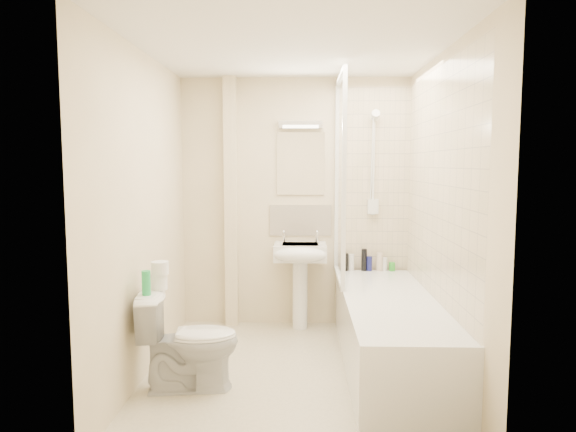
{
  "coord_description": "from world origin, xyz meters",
  "views": [
    {
      "loc": [
        0.07,
        -3.74,
        1.58
      ],
      "look_at": [
        -0.04,
        0.2,
        1.18
      ],
      "focal_mm": 32.0,
      "sensor_mm": 36.0,
      "label": 1
    }
  ],
  "objects": [
    {
      "name": "floor",
      "position": [
        0.0,
        0.0,
        0.0
      ],
      "size": [
        2.5,
        2.5,
        0.0
      ],
      "primitive_type": "plane",
      "color": "beige",
      "rests_on": "ground"
    },
    {
      "name": "wall_back",
      "position": [
        0.0,
        1.25,
        1.2
      ],
      "size": [
        2.2,
        0.02,
        2.4
      ],
      "primitive_type": "cube",
      "color": "beige",
      "rests_on": "ground"
    },
    {
      "name": "wall_left",
      "position": [
        -1.1,
        0.0,
        1.2
      ],
      "size": [
        0.02,
        2.5,
        2.4
      ],
      "primitive_type": "cube",
      "color": "beige",
      "rests_on": "ground"
    },
    {
      "name": "wall_right",
      "position": [
        1.1,
        0.0,
        1.2
      ],
      "size": [
        0.02,
        2.5,
        2.4
      ],
      "primitive_type": "cube",
      "color": "beige",
      "rests_on": "ground"
    },
    {
      "name": "ceiling",
      "position": [
        0.0,
        0.0,
        2.4
      ],
      "size": [
        2.2,
        2.5,
        0.02
      ],
      "primitive_type": "cube",
      "color": "white",
      "rests_on": "wall_back"
    },
    {
      "name": "tile_back",
      "position": [
        0.75,
        1.24,
        1.42
      ],
      "size": [
        0.7,
        0.01,
        1.75
      ],
      "primitive_type": "cube",
      "color": "beige",
      "rests_on": "wall_back"
    },
    {
      "name": "tile_right",
      "position": [
        1.09,
        0.14,
        1.42
      ],
      "size": [
        0.01,
        2.1,
        1.75
      ],
      "primitive_type": "cube",
      "color": "beige",
      "rests_on": "wall_right"
    },
    {
      "name": "pipe_boxing",
      "position": [
        -0.62,
        1.19,
        1.2
      ],
      "size": [
        0.12,
        0.12,
        2.4
      ],
      "primitive_type": "cube",
      "color": "beige",
      "rests_on": "ground"
    },
    {
      "name": "splashback",
      "position": [
        0.05,
        1.24,
        1.03
      ],
      "size": [
        0.6,
        0.02,
        0.3
      ],
      "primitive_type": "cube",
      "color": "beige",
      "rests_on": "wall_back"
    },
    {
      "name": "mirror",
      "position": [
        0.05,
        1.24,
        1.58
      ],
      "size": [
        0.46,
        0.01,
        0.6
      ],
      "primitive_type": "cube",
      "color": "white",
      "rests_on": "wall_back"
    },
    {
      "name": "strip_light",
      "position": [
        0.05,
        1.22,
        1.95
      ],
      "size": [
        0.42,
        0.07,
        0.07
      ],
      "primitive_type": "cube",
      "color": "silver",
      "rests_on": "wall_back"
    },
    {
      "name": "bathtub",
      "position": [
        0.75,
        0.14,
        0.29
      ],
      "size": [
        0.7,
        2.1,
        0.55
      ],
      "color": "white",
      "rests_on": "ground"
    },
    {
      "name": "shower_screen",
      "position": [
        0.4,
        0.8,
        1.45
      ],
      "size": [
        0.04,
        0.92,
        1.8
      ],
      "color": "white",
      "rests_on": "bathtub"
    },
    {
      "name": "shower_fixture",
      "position": [
        0.75,
        1.19,
        1.55
      ],
      "size": [
        0.1,
        0.16,
        0.99
      ],
      "color": "white",
      "rests_on": "wall_back"
    },
    {
      "name": "pedestal_sink",
      "position": [
        0.05,
        1.01,
        0.66
      ],
      "size": [
        0.49,
        0.46,
        0.94
      ],
      "color": "white",
      "rests_on": "ground"
    },
    {
      "name": "bottle_black_a",
      "position": [
        0.48,
        1.16,
        0.64
      ],
      "size": [
        0.07,
        0.07,
        0.17
      ],
      "primitive_type": "cylinder",
      "color": "black",
      "rests_on": "bathtub"
    },
    {
      "name": "bottle_white_a",
      "position": [
        0.54,
        1.16,
        0.63
      ],
      "size": [
        0.05,
        0.05,
        0.16
      ],
      "primitive_type": "cylinder",
      "color": "silver",
      "rests_on": "bathtub"
    },
    {
      "name": "bottle_black_b",
      "position": [
        0.67,
        1.16,
        0.66
      ],
      "size": [
        0.05,
        0.05,
        0.21
      ],
      "primitive_type": "cylinder",
      "color": "black",
      "rests_on": "bathtub"
    },
    {
      "name": "bottle_blue",
      "position": [
        0.72,
        1.16,
        0.62
      ],
      "size": [
        0.06,
        0.06,
        0.14
      ],
      "primitive_type": "cylinder",
      "color": "navy",
      "rests_on": "bathtub"
    },
    {
      "name": "bottle_cream",
      "position": [
        0.82,
        1.16,
        0.64
      ],
      "size": [
        0.06,
        0.06,
        0.18
      ],
      "primitive_type": "cylinder",
      "color": "beige",
      "rests_on": "bathtub"
    },
    {
      "name": "bottle_white_b",
      "position": [
        0.87,
        1.16,
        0.61
      ],
      "size": [
        0.05,
        0.05,
        0.13
      ],
      "primitive_type": "cylinder",
      "color": "silver",
      "rests_on": "bathtub"
    },
    {
      "name": "bottle_green",
      "position": [
        0.94,
        1.16,
        0.59
      ],
      "size": [
        0.06,
        0.06,
        0.08
      ],
      "primitive_type": "cylinder",
      "color": "green",
      "rests_on": "bathtub"
    },
    {
      "name": "toilet",
      "position": [
        -0.72,
        -0.27,
        0.35
      ],
      "size": [
        0.56,
        0.78,
        0.69
      ],
      "primitive_type": "imported",
      "rotation": [
        0.0,
        0.0,
        1.7
      ],
      "color": "white",
      "rests_on": "ground"
    },
    {
      "name": "toilet_roll_lower",
      "position": [
        -0.94,
        -0.2,
        0.75
      ],
      "size": [
        0.11,
        0.11,
        0.11
      ],
      "primitive_type": "cylinder",
      "color": "white",
      "rests_on": "toilet"
    },
    {
      "name": "toilet_roll_upper",
      "position": [
        -0.93,
        -0.21,
        0.85
      ],
      "size": [
        0.12,
        0.12,
        0.09
      ],
      "primitive_type": "cylinder",
      "color": "white",
      "rests_on": "toilet_roll_lower"
    },
    {
      "name": "green_bottle",
      "position": [
        -0.98,
        -0.36,
        0.78
      ],
      "size": [
        0.06,
        0.06,
        0.17
      ],
      "primitive_type": "cylinder",
      "color": "green",
      "rests_on": "toilet"
    }
  ]
}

